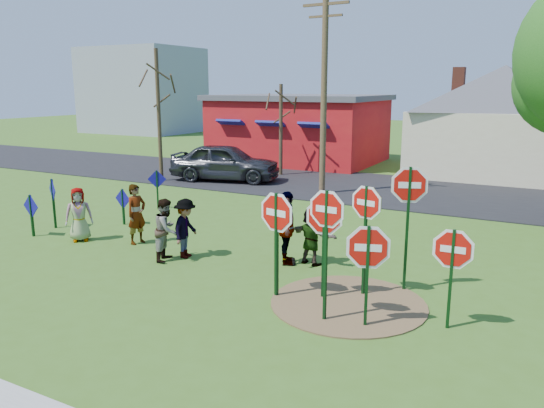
# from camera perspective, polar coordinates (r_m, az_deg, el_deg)

# --- Properties ---
(ground) EXTENTS (120.00, 120.00, 0.00)m
(ground) POSITION_cam_1_polar(r_m,az_deg,el_deg) (14.03, -7.97, -5.76)
(ground) COLOR #3B601B
(ground) RESTS_ON ground
(road) EXTENTS (120.00, 7.50, 0.04)m
(road) POSITION_cam_1_polar(r_m,az_deg,el_deg) (24.00, 8.29, 1.94)
(road) COLOR black
(road) RESTS_ON ground
(dirt_patch) EXTENTS (3.20, 3.20, 0.03)m
(dirt_patch) POSITION_cam_1_polar(r_m,az_deg,el_deg) (11.20, 8.20, -10.51)
(dirt_patch) COLOR brown
(dirt_patch) RESTS_ON ground
(red_building) EXTENTS (9.40, 7.69, 3.90)m
(red_building) POSITION_cam_1_polar(r_m,az_deg,el_deg) (31.79, 3.00, 8.16)
(red_building) COLOR #A71016
(red_building) RESTS_ON ground
(cream_house) EXTENTS (9.40, 9.40, 6.50)m
(cream_house) POSITION_cam_1_polar(r_m,az_deg,el_deg) (28.88, 23.46, 8.63)
(cream_house) COLOR beige
(cream_house) RESTS_ON ground
(distant_building) EXTENTS (10.00, 8.00, 8.00)m
(distant_building) POSITION_cam_1_polar(r_m,az_deg,el_deg) (54.30, -13.71, 11.78)
(distant_building) COLOR #8C939E
(distant_building) RESTS_ON ground
(stop_sign_a) EXTENTS (1.11, 0.25, 2.40)m
(stop_sign_a) POSITION_cam_1_polar(r_m,az_deg,el_deg) (10.96, 0.49, -1.92)
(stop_sign_a) COLOR #0E3313
(stop_sign_a) RESTS_ON ground
(stop_sign_b) EXTENTS (0.93, 0.25, 2.50)m
(stop_sign_b) POSITION_cam_1_polar(r_m,az_deg,el_deg) (11.17, 10.08, -0.93)
(stop_sign_b) COLOR #0E3313
(stop_sign_b) RESTS_ON ground
(stop_sign_c) EXTENTS (0.96, 0.10, 2.66)m
(stop_sign_c) POSITION_cam_1_polar(r_m,az_deg,el_deg) (9.79, 5.87, -2.29)
(stop_sign_c) COLOR #0E3313
(stop_sign_c) RESTS_ON ground
(stop_sign_d) EXTENTS (0.99, 0.41, 2.88)m
(stop_sign_d) POSITION_cam_1_polar(r_m,az_deg,el_deg) (11.56, 14.51, 0.74)
(stop_sign_d) COLOR #0E3313
(stop_sign_d) RESTS_ON ground
(stop_sign_e) EXTENTS (1.05, 0.37, 2.08)m
(stop_sign_e) POSITION_cam_1_polar(r_m,az_deg,el_deg) (9.80, 10.27, -5.40)
(stop_sign_e) COLOR #0E3313
(stop_sign_e) RESTS_ON ground
(stop_sign_f) EXTENTS (1.00, 0.07, 2.02)m
(stop_sign_f) POSITION_cam_1_polar(r_m,az_deg,el_deg) (10.11, 18.85, -5.27)
(stop_sign_f) COLOR #0E3313
(stop_sign_f) RESTS_ON ground
(stop_sign_g) EXTENTS (1.05, 0.15, 2.30)m
(stop_sign_g) POSITION_cam_1_polar(r_m,az_deg,el_deg) (10.95, 5.63, -2.33)
(stop_sign_g) COLOR #0E3313
(stop_sign_g) RESTS_ON ground
(blue_diamond_a) EXTENTS (0.71, 0.09, 1.27)m
(blue_diamond_a) POSITION_cam_1_polar(r_m,az_deg,el_deg) (17.22, -24.48, -0.67)
(blue_diamond_a) COLOR #0E3313
(blue_diamond_a) RESTS_ON ground
(blue_diamond_b) EXTENTS (0.65, 0.34, 1.58)m
(blue_diamond_b) POSITION_cam_1_polar(r_m,az_deg,el_deg) (17.92, -22.49, 0.67)
(blue_diamond_b) COLOR #0E3313
(blue_diamond_b) RESTS_ON ground
(blue_diamond_c) EXTENTS (0.67, 0.09, 1.18)m
(blue_diamond_c) POSITION_cam_1_polar(r_m,az_deg,el_deg) (17.70, -15.74, 0.14)
(blue_diamond_c) COLOR #0E3313
(blue_diamond_c) RESTS_ON ground
(blue_diamond_d) EXTENTS (0.60, 0.34, 1.43)m
(blue_diamond_d) POSITION_cam_1_polar(r_m,az_deg,el_deg) (19.68, -12.25, 2.05)
(blue_diamond_d) COLOR #0E3313
(blue_diamond_d) RESTS_ON ground
(person_a) EXTENTS (0.89, 0.90, 1.56)m
(person_a) POSITION_cam_1_polar(r_m,az_deg,el_deg) (16.20, -20.07, -1.06)
(person_a) COLOR #3E4D81
(person_a) RESTS_ON ground
(person_b) EXTENTS (0.49, 0.67, 1.71)m
(person_b) POSITION_cam_1_polar(r_m,az_deg,el_deg) (15.43, -14.36, -1.05)
(person_b) COLOR #237B65
(person_b) RESTS_ON ground
(person_c) EXTENTS (0.82, 0.93, 1.61)m
(person_c) POSITION_cam_1_polar(r_m,az_deg,el_deg) (13.80, -11.29, -2.71)
(person_c) COLOR brown
(person_c) RESTS_ON ground
(person_d) EXTENTS (0.75, 1.10, 1.56)m
(person_d) POSITION_cam_1_polar(r_m,az_deg,el_deg) (13.92, -9.28, -2.60)
(person_d) COLOR #36373B
(person_d) RESTS_ON ground
(person_e) EXTENTS (0.91, 1.18, 1.86)m
(person_e) POSITION_cam_1_polar(r_m,az_deg,el_deg) (13.18, 1.60, -2.62)
(person_e) COLOR #402751
(person_e) RESTS_ON ground
(person_f) EXTENTS (1.41, 0.76, 1.46)m
(person_f) POSITION_cam_1_polar(r_m,az_deg,el_deg) (13.25, 4.23, -3.48)
(person_f) COLOR #1E5B37
(person_f) RESTS_ON ground
(suv) EXTENTS (5.44, 3.19, 1.74)m
(suv) POSITION_cam_1_polar(r_m,az_deg,el_deg) (25.04, -5.04, 4.52)
(suv) COLOR #2A292E
(suv) RESTS_ON road
(utility_pole) EXTENTS (1.97, 0.25, 8.03)m
(utility_pole) POSITION_cam_1_polar(r_m,az_deg,el_deg) (21.77, 5.62, 12.08)
(utility_pole) COLOR #4C3823
(utility_pole) RESTS_ON ground
(bare_tree_west) EXTENTS (1.80, 1.80, 6.05)m
(bare_tree_west) POSITION_cam_1_polar(r_m,az_deg,el_deg) (25.19, -12.17, 11.21)
(bare_tree_west) COLOR #382819
(bare_tree_west) RESTS_ON ground
(bare_tree_east) EXTENTS (1.80, 1.80, 4.50)m
(bare_tree_east) POSITION_cam_1_polar(r_m,az_deg,el_deg) (26.45, 0.96, 9.35)
(bare_tree_east) COLOR #382819
(bare_tree_east) RESTS_ON ground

